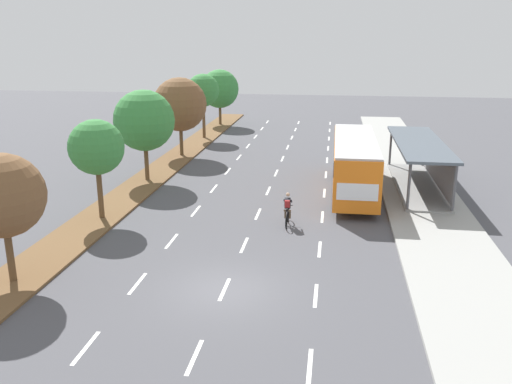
{
  "coord_description": "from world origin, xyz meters",
  "views": [
    {
      "loc": [
        3.92,
        -18.42,
        9.44
      ],
      "look_at": [
        -0.13,
        9.37,
        1.2
      ],
      "focal_mm": 37.78,
      "sensor_mm": 36.0,
      "label": 1
    }
  ],
  "objects_px": {
    "cyclist": "(287,210)",
    "median_tree_fifth": "(203,91)",
    "median_tree_second": "(96,148)",
    "median_tree_farthest": "(220,89)",
    "median_tree_nearest": "(2,196)",
    "bus": "(355,160)",
    "median_tree_third": "(144,121)",
    "bus_shelter": "(422,159)",
    "median_tree_fourth": "(180,105)"
  },
  "relations": [
    {
      "from": "cyclist",
      "to": "median_tree_fifth",
      "type": "height_order",
      "value": "median_tree_fifth"
    },
    {
      "from": "median_tree_second",
      "to": "median_tree_farthest",
      "type": "distance_m",
      "value": 31.05
    },
    {
      "from": "median_tree_nearest",
      "to": "cyclist",
      "type": "bearing_deg",
      "value": 39.19
    },
    {
      "from": "bus",
      "to": "median_tree_second",
      "type": "bearing_deg",
      "value": -152.15
    },
    {
      "from": "bus",
      "to": "median_tree_farthest",
      "type": "bearing_deg",
      "value": 119.33
    },
    {
      "from": "median_tree_third",
      "to": "bus_shelter",
      "type": "bearing_deg",
      "value": 2.92
    },
    {
      "from": "median_tree_farthest",
      "to": "median_tree_fifth",
      "type": "bearing_deg",
      "value": -89.3
    },
    {
      "from": "bus_shelter",
      "to": "median_tree_farthest",
      "type": "relative_size",
      "value": 1.99
    },
    {
      "from": "bus",
      "to": "cyclist",
      "type": "relative_size",
      "value": 6.2
    },
    {
      "from": "cyclist",
      "to": "median_tree_fifth",
      "type": "bearing_deg",
      "value": 113.43
    },
    {
      "from": "cyclist",
      "to": "median_tree_farthest",
      "type": "height_order",
      "value": "median_tree_farthest"
    },
    {
      "from": "bus_shelter",
      "to": "median_tree_third",
      "type": "bearing_deg",
      "value": -177.08
    },
    {
      "from": "median_tree_third",
      "to": "median_tree_farthest",
      "type": "xyz_separation_m",
      "value": [
        0.05,
        23.29,
        -0.18
      ]
    },
    {
      "from": "median_tree_second",
      "to": "median_tree_farthest",
      "type": "relative_size",
      "value": 0.9
    },
    {
      "from": "cyclist",
      "to": "bus_shelter",
      "type": "bearing_deg",
      "value": 46.43
    },
    {
      "from": "bus",
      "to": "median_tree_second",
      "type": "distance_m",
      "value": 15.19
    },
    {
      "from": "bus_shelter",
      "to": "median_tree_farthest",
      "type": "height_order",
      "value": "median_tree_farthest"
    },
    {
      "from": "median_tree_second",
      "to": "median_tree_fifth",
      "type": "xyz_separation_m",
      "value": [
        -0.06,
        23.29,
        0.6
      ]
    },
    {
      "from": "median_tree_third",
      "to": "median_tree_farthest",
      "type": "height_order",
      "value": "median_tree_third"
    },
    {
      "from": "median_tree_nearest",
      "to": "median_tree_second",
      "type": "distance_m",
      "value": 7.77
    },
    {
      "from": "median_tree_third",
      "to": "median_tree_fifth",
      "type": "xyz_separation_m",
      "value": [
        0.14,
        15.52,
        0.41
      ]
    },
    {
      "from": "cyclist",
      "to": "median_tree_third",
      "type": "xyz_separation_m",
      "value": [
        -10.02,
        7.28,
        3.28
      ]
    },
    {
      "from": "median_tree_second",
      "to": "median_tree_third",
      "type": "height_order",
      "value": "median_tree_third"
    },
    {
      "from": "bus_shelter",
      "to": "median_tree_fifth",
      "type": "relative_size",
      "value": 1.96
    },
    {
      "from": "median_tree_nearest",
      "to": "median_tree_second",
      "type": "relative_size",
      "value": 0.98
    },
    {
      "from": "median_tree_nearest",
      "to": "median_tree_third",
      "type": "relative_size",
      "value": 0.86
    },
    {
      "from": "bus",
      "to": "cyclist",
      "type": "bearing_deg",
      "value": -118.14
    },
    {
      "from": "median_tree_second",
      "to": "median_tree_fourth",
      "type": "height_order",
      "value": "median_tree_fourth"
    },
    {
      "from": "bus",
      "to": "cyclist",
      "type": "distance_m",
      "value": 7.55
    },
    {
      "from": "bus_shelter",
      "to": "median_tree_fifth",
      "type": "height_order",
      "value": "median_tree_fifth"
    },
    {
      "from": "bus",
      "to": "cyclist",
      "type": "height_order",
      "value": "bus"
    },
    {
      "from": "cyclist",
      "to": "median_tree_fourth",
      "type": "height_order",
      "value": "median_tree_fourth"
    },
    {
      "from": "median_tree_farthest",
      "to": "median_tree_second",
      "type": "bearing_deg",
      "value": -89.72
    },
    {
      "from": "cyclist",
      "to": "median_tree_farthest",
      "type": "distance_m",
      "value": 32.3
    },
    {
      "from": "median_tree_second",
      "to": "bus_shelter",
      "type": "bearing_deg",
      "value": 26.21
    },
    {
      "from": "median_tree_third",
      "to": "median_tree_fourth",
      "type": "relative_size",
      "value": 0.97
    },
    {
      "from": "bus_shelter",
      "to": "median_tree_fourth",
      "type": "distance_m",
      "value": 19.07
    },
    {
      "from": "median_tree_nearest",
      "to": "median_tree_farthest",
      "type": "xyz_separation_m",
      "value": [
        0.14,
        38.81,
        0.3
      ]
    },
    {
      "from": "cyclist",
      "to": "median_tree_second",
      "type": "xyz_separation_m",
      "value": [
        -9.82,
        -0.48,
        3.09
      ]
    },
    {
      "from": "median_tree_second",
      "to": "median_tree_fourth",
      "type": "bearing_deg",
      "value": 90.13
    },
    {
      "from": "median_tree_fifth",
      "to": "cyclist",
      "type": "bearing_deg",
      "value": -66.57
    },
    {
      "from": "median_tree_fifth",
      "to": "median_tree_third",
      "type": "bearing_deg",
      "value": -90.52
    },
    {
      "from": "median_tree_farthest",
      "to": "median_tree_nearest",
      "type": "bearing_deg",
      "value": -90.2
    },
    {
      "from": "bus_shelter",
      "to": "bus",
      "type": "distance_m",
      "value": 4.58
    },
    {
      "from": "cyclist",
      "to": "median_tree_second",
      "type": "distance_m",
      "value": 10.31
    },
    {
      "from": "median_tree_third",
      "to": "median_tree_fourth",
      "type": "bearing_deg",
      "value": 88.78
    },
    {
      "from": "bus",
      "to": "median_tree_fifth",
      "type": "bearing_deg",
      "value": 129.5
    },
    {
      "from": "median_tree_fifth",
      "to": "median_tree_farthest",
      "type": "height_order",
      "value": "median_tree_fifth"
    },
    {
      "from": "median_tree_second",
      "to": "median_tree_nearest",
      "type": "bearing_deg",
      "value": -92.14
    },
    {
      "from": "median_tree_nearest",
      "to": "median_tree_fifth",
      "type": "bearing_deg",
      "value": 89.57
    }
  ]
}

